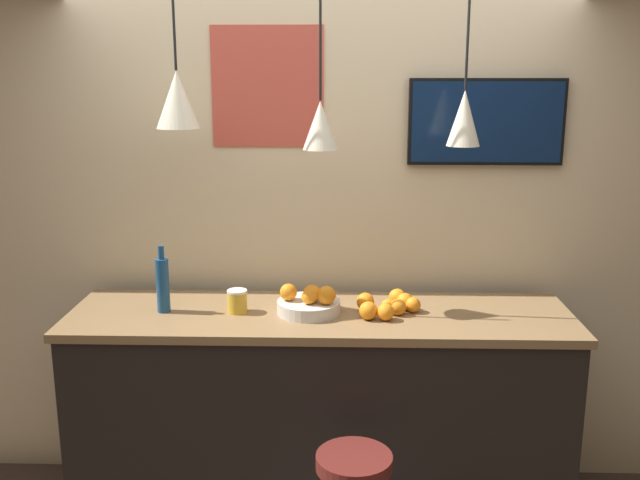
# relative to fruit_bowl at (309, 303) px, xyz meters

# --- Properties ---
(back_wall) EXTENTS (8.00, 0.06, 2.90)m
(back_wall) POSITION_rel_fruit_bowl_xyz_m (0.05, 0.45, 0.33)
(back_wall) COLOR beige
(back_wall) RESTS_ON ground_plane
(service_counter) EXTENTS (2.36, 0.65, 1.06)m
(service_counter) POSITION_rel_fruit_bowl_xyz_m (0.05, 0.01, -0.58)
(service_counter) COLOR black
(service_counter) RESTS_ON ground_plane
(fruit_bowl) EXTENTS (0.30, 0.30, 0.15)m
(fruit_bowl) POSITION_rel_fruit_bowl_xyz_m (0.00, 0.00, 0.00)
(fruit_bowl) COLOR beige
(fruit_bowl) RESTS_ON service_counter
(orange_pile) EXTENTS (0.30, 0.29, 0.09)m
(orange_pile) POSITION_rel_fruit_bowl_xyz_m (0.37, 0.02, -0.01)
(orange_pile) COLOR orange
(orange_pile) RESTS_ON service_counter
(juice_bottle) EXTENTS (0.06, 0.06, 0.32)m
(juice_bottle) POSITION_rel_fruit_bowl_xyz_m (-0.68, 0.01, 0.08)
(juice_bottle) COLOR navy
(juice_bottle) RESTS_ON service_counter
(spread_jar) EXTENTS (0.09, 0.09, 0.11)m
(spread_jar) POSITION_rel_fruit_bowl_xyz_m (-0.34, 0.01, 0.00)
(spread_jar) COLOR gold
(spread_jar) RESTS_ON service_counter
(pendant_lamp_left) EXTENTS (0.20, 0.20, 0.89)m
(pendant_lamp_left) POSITION_rel_fruit_bowl_xyz_m (-0.59, 0.06, 0.93)
(pendant_lamp_left) COLOR black
(pendant_lamp_middle) EXTENTS (0.16, 0.16, 0.98)m
(pendant_lamp_middle) POSITION_rel_fruit_bowl_xyz_m (0.05, 0.06, 0.82)
(pendant_lamp_middle) COLOR black
(pendant_lamp_right) EXTENTS (0.15, 0.15, 0.96)m
(pendant_lamp_right) POSITION_rel_fruit_bowl_xyz_m (0.69, 0.06, 0.85)
(pendant_lamp_right) COLOR black
(mounted_tv) EXTENTS (0.76, 0.04, 0.42)m
(mounted_tv) POSITION_rel_fruit_bowl_xyz_m (0.86, 0.40, 0.81)
(mounted_tv) COLOR black
(wall_poster) EXTENTS (0.55, 0.01, 0.59)m
(wall_poster) POSITION_rel_fruit_bowl_xyz_m (-0.22, 0.41, 0.97)
(wall_poster) COLOR #C64C3D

